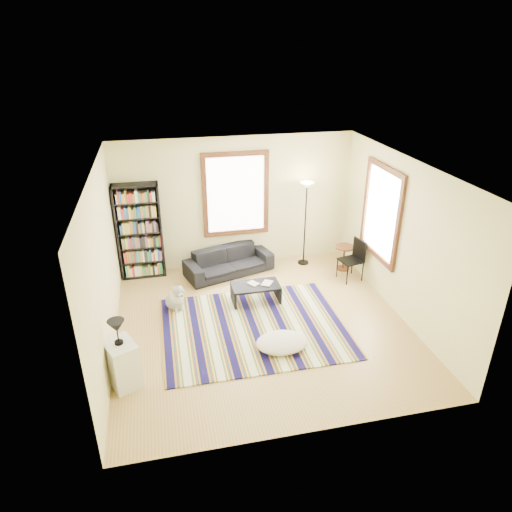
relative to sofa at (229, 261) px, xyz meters
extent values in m
cube|color=tan|center=(0.25, -2.05, -0.32)|extent=(5.00, 5.00, 0.10)
cube|color=white|center=(0.25, -2.05, 2.58)|extent=(5.00, 5.00, 0.10)
cube|color=beige|center=(0.25, 0.50, 1.13)|extent=(5.00, 0.10, 2.80)
cube|color=beige|center=(0.25, -4.60, 1.13)|extent=(5.00, 0.10, 2.80)
cube|color=beige|center=(-2.30, -2.05, 1.13)|extent=(0.10, 5.00, 2.80)
cube|color=beige|center=(2.80, -2.05, 1.13)|extent=(0.10, 5.00, 2.80)
cube|color=white|center=(0.25, 0.42, 1.33)|extent=(1.20, 0.06, 1.60)
cube|color=white|center=(2.72, -1.25, 1.33)|extent=(0.06, 1.20, 1.60)
cube|color=#0F0B3A|center=(0.08, -2.12, -0.26)|extent=(3.14, 2.51, 0.02)
imported|color=black|center=(0.00, 0.00, 0.00)|extent=(1.23, 1.98, 0.54)
cube|color=black|center=(-1.77, 0.27, 0.73)|extent=(0.90, 0.30, 2.00)
cube|color=black|center=(0.31, -1.27, -0.09)|extent=(0.98, 0.65, 0.36)
imported|color=beige|center=(0.21, -1.27, 0.10)|extent=(0.26, 0.24, 0.02)
imported|color=beige|center=(0.46, -1.22, 0.10)|extent=(0.27, 0.29, 0.02)
ellipsoid|color=silver|center=(0.41, -2.77, -0.16)|extent=(0.90, 0.71, 0.21)
cylinder|color=#4E2713|center=(2.45, -0.36, 0.00)|extent=(0.43, 0.43, 0.54)
cube|color=black|center=(2.40, -0.82, 0.16)|extent=(0.50, 0.48, 0.86)
cube|color=white|center=(-2.05, -3.08, 0.08)|extent=(0.55, 0.61, 0.70)
camera|label=1|loc=(-1.30, -8.58, 4.30)|focal=32.00mm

